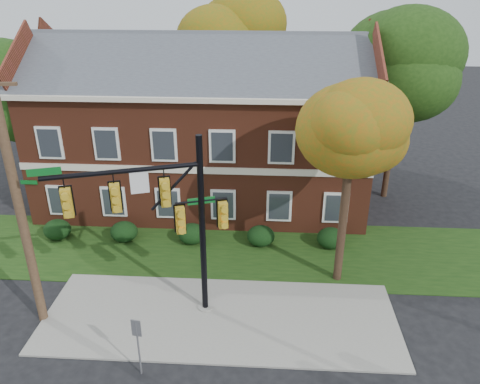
# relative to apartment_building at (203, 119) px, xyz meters

# --- Properties ---
(ground) EXTENTS (120.00, 120.00, 0.00)m
(ground) POSITION_rel_apartment_building_xyz_m (2.00, -11.95, -4.99)
(ground) COLOR black
(ground) RESTS_ON ground
(sidewalk) EXTENTS (14.00, 5.00, 0.08)m
(sidewalk) POSITION_rel_apartment_building_xyz_m (2.00, -10.95, -4.95)
(sidewalk) COLOR gray
(sidewalk) RESTS_ON ground
(grass_strip) EXTENTS (30.00, 6.00, 0.04)m
(grass_strip) POSITION_rel_apartment_building_xyz_m (2.00, -5.95, -4.97)
(grass_strip) COLOR #193811
(grass_strip) RESTS_ON ground
(apartment_building) EXTENTS (18.80, 8.80, 9.74)m
(apartment_building) POSITION_rel_apartment_building_xyz_m (0.00, 0.00, 0.00)
(apartment_building) COLOR maroon
(apartment_building) RESTS_ON ground
(hedge_far_left) EXTENTS (1.40, 1.26, 1.05)m
(hedge_far_left) POSITION_rel_apartment_building_xyz_m (-7.00, -5.25, -4.46)
(hedge_far_left) COLOR black
(hedge_far_left) RESTS_ON ground
(hedge_left) EXTENTS (1.40, 1.26, 1.05)m
(hedge_left) POSITION_rel_apartment_building_xyz_m (-3.50, -5.25, -4.46)
(hedge_left) COLOR black
(hedge_left) RESTS_ON ground
(hedge_center) EXTENTS (1.40, 1.26, 1.05)m
(hedge_center) POSITION_rel_apartment_building_xyz_m (0.00, -5.25, -4.46)
(hedge_center) COLOR black
(hedge_center) RESTS_ON ground
(hedge_right) EXTENTS (1.40, 1.26, 1.05)m
(hedge_right) POSITION_rel_apartment_building_xyz_m (3.50, -5.25, -4.46)
(hedge_right) COLOR black
(hedge_right) RESTS_ON ground
(hedge_far_right) EXTENTS (1.40, 1.26, 1.05)m
(hedge_far_right) POSITION_rel_apartment_building_xyz_m (7.00, -5.25, -4.46)
(hedge_far_right) COLOR black
(hedge_far_right) RESTS_ON ground
(tree_near_right) EXTENTS (4.50, 4.25, 8.58)m
(tree_near_right) POSITION_rel_apartment_building_xyz_m (7.22, -8.09, 1.68)
(tree_near_right) COLOR black
(tree_near_right) RESTS_ON ground
(tree_left_rear) EXTENTS (5.40, 5.10, 8.88)m
(tree_left_rear) POSITION_rel_apartment_building_xyz_m (-9.73, -1.12, 1.69)
(tree_left_rear) COLOR black
(tree_left_rear) RESTS_ON ground
(tree_right_rear) EXTENTS (6.30, 5.95, 10.62)m
(tree_right_rear) POSITION_rel_apartment_building_xyz_m (11.31, 0.86, 3.13)
(tree_right_rear) COLOR black
(tree_right_rear) RESTS_ON ground
(tree_far_rear) EXTENTS (6.84, 6.46, 11.52)m
(tree_far_rear) POSITION_rel_apartment_building_xyz_m (1.34, 7.84, 3.86)
(tree_far_rear) COLOR black
(tree_far_rear) RESTS_ON ground
(traffic_signal) EXTENTS (6.41, 2.25, 7.47)m
(traffic_signal) POSITION_rel_apartment_building_xyz_m (0.08, -10.87, -0.35)
(traffic_signal) COLOR gray
(traffic_signal) RESTS_ON ground
(utility_pole) EXTENTS (1.58, 0.37, 10.11)m
(utility_pole) POSITION_rel_apartment_building_xyz_m (-5.00, -11.42, 0.14)
(utility_pole) COLOR #463021
(utility_pole) RESTS_ON ground
(sign_post) EXTENTS (0.34, 0.10, 2.31)m
(sign_post) POSITION_rel_apartment_building_xyz_m (-0.40, -13.95, -3.42)
(sign_post) COLOR slate
(sign_post) RESTS_ON ground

